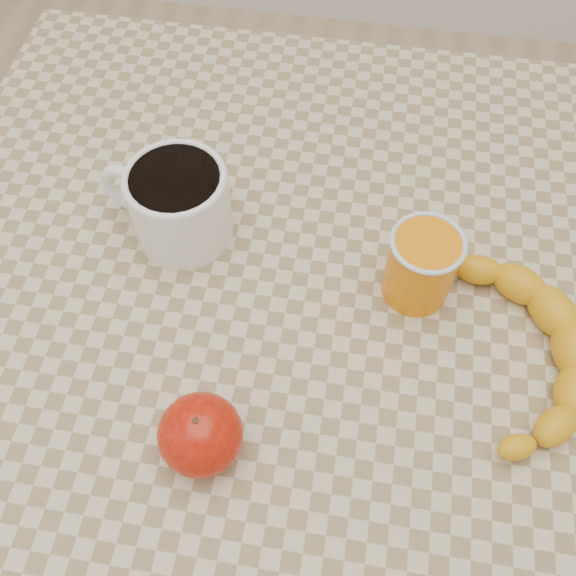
% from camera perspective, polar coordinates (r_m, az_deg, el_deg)
% --- Properties ---
extents(ground, '(3.00, 3.00, 0.00)m').
position_cam_1_polar(ground, '(1.33, 0.00, -17.85)').
color(ground, tan).
rests_on(ground, ground).
extents(table, '(0.80, 0.80, 0.75)m').
position_cam_1_polar(table, '(0.70, 0.00, -4.57)').
color(table, '#C4B28A').
rests_on(table, ground).
extents(coffee_mug, '(0.15, 0.12, 0.09)m').
position_cam_1_polar(coffee_mug, '(0.65, -9.85, 7.59)').
color(coffee_mug, white).
rests_on(coffee_mug, table).
extents(orange_juice_glass, '(0.07, 0.07, 0.08)m').
position_cam_1_polar(orange_juice_glass, '(0.61, 11.76, 1.96)').
color(orange_juice_glass, orange).
rests_on(orange_juice_glass, table).
extents(apple, '(0.08, 0.08, 0.07)m').
position_cam_1_polar(apple, '(0.54, -7.80, -12.78)').
color(apple, '#8A0B04').
rests_on(apple, table).
extents(banana, '(0.28, 0.32, 0.04)m').
position_cam_1_polar(banana, '(0.62, 19.60, -4.91)').
color(banana, gold).
rests_on(banana, table).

